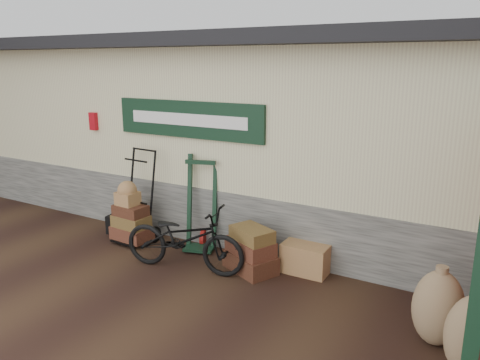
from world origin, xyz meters
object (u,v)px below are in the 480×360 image
at_px(green_barrow, 201,203).
at_px(black_trunk, 118,224).
at_px(porter_trolley, 138,195).
at_px(suitcase_stack, 250,249).
at_px(wicker_hamper, 306,258).
at_px(bicycle, 184,235).

distance_m(green_barrow, black_trunk, 1.69).
relative_size(porter_trolley, green_barrow, 1.04).
relative_size(suitcase_stack, wicker_hamper, 1.16).
bearing_deg(green_barrow, porter_trolley, 174.91).
relative_size(porter_trolley, black_trunk, 4.85).
height_order(porter_trolley, green_barrow, porter_trolley).
xyz_separation_m(suitcase_stack, black_trunk, (-2.62, 0.16, -0.17)).
xyz_separation_m(wicker_hamper, bicycle, (-1.47, -0.78, 0.31)).
bearing_deg(bicycle, green_barrow, 7.40).
bearing_deg(suitcase_stack, green_barrow, 161.83).
height_order(suitcase_stack, black_trunk, suitcase_stack).
xyz_separation_m(wicker_hamper, black_trunk, (-3.29, -0.19, -0.05)).
distance_m(wicker_hamper, bicycle, 1.69).
xyz_separation_m(green_barrow, wicker_hamper, (1.72, -0.00, -0.52)).
height_order(green_barrow, wicker_hamper, green_barrow).
xyz_separation_m(suitcase_stack, wicker_hamper, (0.67, 0.34, -0.12)).
distance_m(porter_trolley, green_barrow, 1.08).
bearing_deg(green_barrow, wicker_hamper, -17.86).
xyz_separation_m(green_barrow, black_trunk, (-1.58, -0.19, -0.57)).
distance_m(green_barrow, suitcase_stack, 1.17).
bearing_deg(wicker_hamper, black_trunk, -176.77).
bearing_deg(green_barrow, suitcase_stack, -36.03).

